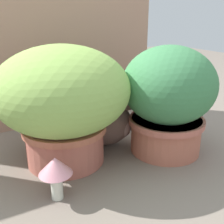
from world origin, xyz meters
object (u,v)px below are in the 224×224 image
(grass_planter, at_px, (63,99))
(mushroom_ornament_pink, at_px, (55,169))
(leafy_planter, at_px, (168,97))
(mushroom_ornament_red, at_px, (81,147))
(cat, at_px, (106,119))

(grass_planter, height_order, mushroom_ornament_pink, grass_planter)
(leafy_planter, relative_size, mushroom_ornament_red, 3.35)
(grass_planter, distance_m, cat, 0.26)
(cat, bearing_deg, leafy_planter, -41.68)
(grass_planter, height_order, leafy_planter, grass_planter)
(grass_planter, relative_size, leafy_planter, 1.13)
(cat, bearing_deg, mushroom_ornament_red, -141.05)
(grass_planter, xyz_separation_m, mushroom_ornament_red, (0.03, -0.09, -0.17))
(mushroom_ornament_pink, xyz_separation_m, mushroom_ornament_red, (0.14, 0.13, -0.01))
(grass_planter, xyz_separation_m, mushroom_ornament_pink, (-0.11, -0.22, -0.16))
(mushroom_ornament_pink, height_order, mushroom_ornament_red, mushroom_ornament_pink)
(mushroom_ornament_red, bearing_deg, cat, 38.95)
(leafy_planter, bearing_deg, mushroom_ornament_red, 175.58)
(leafy_planter, relative_size, cat, 1.40)
(grass_planter, bearing_deg, leafy_planter, -16.66)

